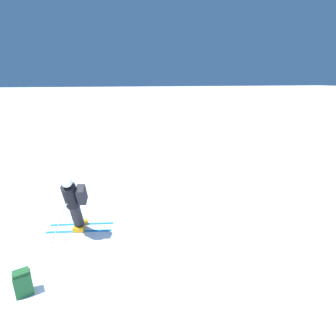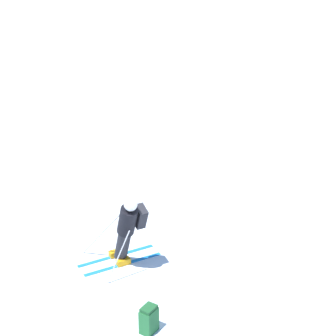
# 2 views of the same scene
# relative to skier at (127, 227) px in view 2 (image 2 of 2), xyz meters

# --- Properties ---
(ground_plane) EXTENTS (300.00, 300.00, 0.00)m
(ground_plane) POSITION_rel_skier_xyz_m (1.10, 0.04, -0.95)
(ground_plane) COLOR white
(skier) EXTENTS (1.53, 1.74, 1.74)m
(skier) POSITION_rel_skier_xyz_m (0.00, 0.00, 0.00)
(skier) COLOR #1E7AC6
(skier) RESTS_ON ground
(spare_backpack) EXTENTS (0.30, 0.35, 0.50)m
(spare_backpack) POSITION_rel_skier_xyz_m (1.74, -0.84, -0.70)
(spare_backpack) COLOR #236633
(spare_backpack) RESTS_ON ground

